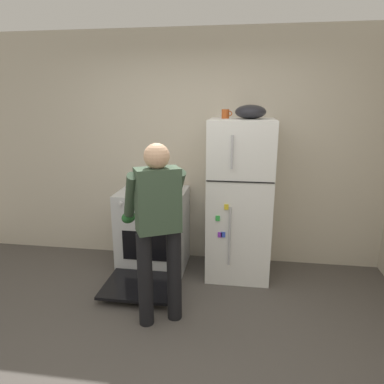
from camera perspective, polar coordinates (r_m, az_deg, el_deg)
The scene contains 8 objects.
ground at distance 2.90m, azimuth -4.34°, elevation -26.73°, with size 8.00×8.00×0.00m, color #4C4742.
kitchen_wall_back at distance 4.13m, azimuth 1.19°, elevation 6.95°, with size 6.00×0.10×2.70m, color beige.
refrigerator at distance 3.82m, azimuth 7.86°, elevation -1.22°, with size 0.68×0.72×1.74m.
stove_range at distance 4.06m, azimuth -6.44°, elevation -6.35°, with size 0.76×1.23×0.94m.
person_cook at distance 2.93m, azimuth -5.72°, elevation -4.59°, with size 0.62×0.64×1.60m.
red_pot at distance 3.84m, azimuth -4.48°, elevation 0.80°, with size 0.33×0.23×0.11m.
coffee_mug at distance 3.73m, azimuth 5.58°, elevation 12.75°, with size 0.11×0.08×0.10m.
mixing_bowl at distance 3.68m, azimuth 9.67°, elevation 12.95°, with size 0.32×0.32×0.14m, color black.
Camera 1 is at (0.50, -2.11, 1.93)m, focal length 32.23 mm.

